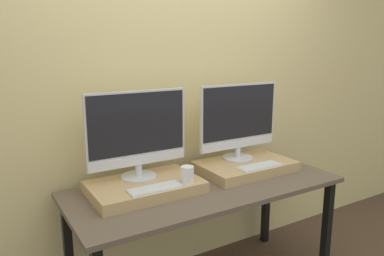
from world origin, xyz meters
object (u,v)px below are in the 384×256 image
(monitor_left, at_px, (138,132))
(mug, at_px, (187,175))
(keyboard_left, at_px, (155,188))
(monitor_right, at_px, (239,120))
(keyboard_right, at_px, (259,166))

(monitor_left, height_order, mug, monitor_left)
(monitor_left, height_order, keyboard_left, monitor_left)
(mug, bearing_deg, monitor_right, 22.62)
(keyboard_left, distance_m, keyboard_right, 0.76)
(keyboard_left, bearing_deg, mug, 0.00)
(monitor_left, distance_m, monitor_right, 0.76)
(mug, distance_m, keyboard_right, 0.56)
(mug, bearing_deg, keyboard_right, 0.00)
(monitor_right, bearing_deg, keyboard_left, -163.16)
(monitor_left, relative_size, keyboard_left, 2.03)
(mug, distance_m, monitor_right, 0.64)
(monitor_left, relative_size, mug, 6.30)
(monitor_left, distance_m, keyboard_right, 0.84)
(monitor_left, bearing_deg, keyboard_left, -90.00)
(monitor_left, bearing_deg, keyboard_right, -16.84)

